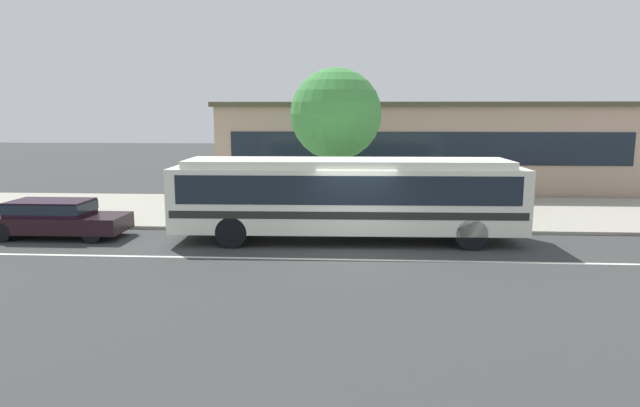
{
  "coord_description": "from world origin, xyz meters",
  "views": [
    {
      "loc": [
        -0.08,
        -16.46,
        4.23
      ],
      "look_at": [
        -1.18,
        1.34,
        1.3
      ],
      "focal_mm": 31.1,
      "sensor_mm": 36.0,
      "label": 1
    }
  ],
  "objects_px": {
    "transit_bus": "(347,194)",
    "sedan_behind_bus": "(55,217)",
    "pedestrian_waiting_near_sign": "(375,198)",
    "street_tree_near_stop": "(336,114)",
    "pedestrian_walking_along_curb": "(281,196)"
  },
  "relations": [
    {
      "from": "sedan_behind_bus",
      "to": "transit_bus",
      "type": "bearing_deg",
      "value": 0.65
    },
    {
      "from": "pedestrian_waiting_near_sign",
      "to": "transit_bus",
      "type": "bearing_deg",
      "value": -114.54
    },
    {
      "from": "pedestrian_waiting_near_sign",
      "to": "street_tree_near_stop",
      "type": "bearing_deg",
      "value": 124.46
    },
    {
      "from": "pedestrian_waiting_near_sign",
      "to": "street_tree_near_stop",
      "type": "xyz_separation_m",
      "value": [
        -1.52,
        2.21,
        3.05
      ]
    },
    {
      "from": "transit_bus",
      "to": "street_tree_near_stop",
      "type": "relative_size",
      "value": 1.94
    },
    {
      "from": "transit_bus",
      "to": "pedestrian_waiting_near_sign",
      "type": "relative_size",
      "value": 6.76
    },
    {
      "from": "transit_bus",
      "to": "street_tree_near_stop",
      "type": "distance_m",
      "value": 5.1
    },
    {
      "from": "transit_bus",
      "to": "street_tree_near_stop",
      "type": "xyz_separation_m",
      "value": [
        -0.53,
        4.37,
        2.57
      ]
    },
    {
      "from": "transit_bus",
      "to": "pedestrian_walking_along_curb",
      "type": "xyz_separation_m",
      "value": [
        -2.56,
        2.78,
        -0.51
      ]
    },
    {
      "from": "street_tree_near_stop",
      "to": "transit_bus",
      "type": "bearing_deg",
      "value": -83.02
    },
    {
      "from": "transit_bus",
      "to": "sedan_behind_bus",
      "type": "bearing_deg",
      "value": -179.35
    },
    {
      "from": "pedestrian_waiting_near_sign",
      "to": "pedestrian_walking_along_curb",
      "type": "bearing_deg",
      "value": 170.0
    },
    {
      "from": "pedestrian_waiting_near_sign",
      "to": "pedestrian_walking_along_curb",
      "type": "xyz_separation_m",
      "value": [
        -3.54,
        0.62,
        -0.03
      ]
    },
    {
      "from": "street_tree_near_stop",
      "to": "pedestrian_walking_along_curb",
      "type": "bearing_deg",
      "value": -141.92
    },
    {
      "from": "pedestrian_waiting_near_sign",
      "to": "pedestrian_walking_along_curb",
      "type": "relative_size",
      "value": 1.02
    }
  ]
}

